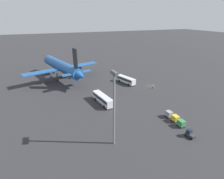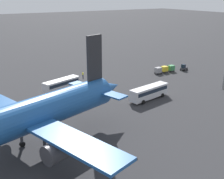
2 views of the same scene
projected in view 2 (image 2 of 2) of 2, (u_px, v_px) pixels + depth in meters
The scene contains 9 objects.
ground_plane at pixel (75, 78), 85.43m from camera, with size 600.00×600.00×0.00m, color #2D2D30.
airplane at pixel (22, 119), 42.14m from camera, with size 43.88×37.41×17.53m.
shuttle_bus_near at pixel (62, 84), 73.88m from camera, with size 10.81×5.61×3.09m.
shuttle_bus_far at pixel (149, 92), 67.89m from camera, with size 11.56×4.43×3.24m.
baggage_tug at pixel (184, 68), 93.67m from camera, with size 2.60×2.01×2.10m.
worker_person at pixel (83, 75), 85.89m from camera, with size 0.38×0.38×1.74m.
cargo_cart_green at pixel (171, 68), 92.27m from camera, with size 2.06×1.75×2.06m.
cargo_cart_yellow at pixel (164, 69), 91.06m from camera, with size 2.06×1.75×2.06m.
cargo_cart_grey at pixel (158, 70), 89.60m from camera, with size 2.06×1.75×2.06m.
Camera 2 is at (33.30, 75.70, 24.51)m, focal length 45.00 mm.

